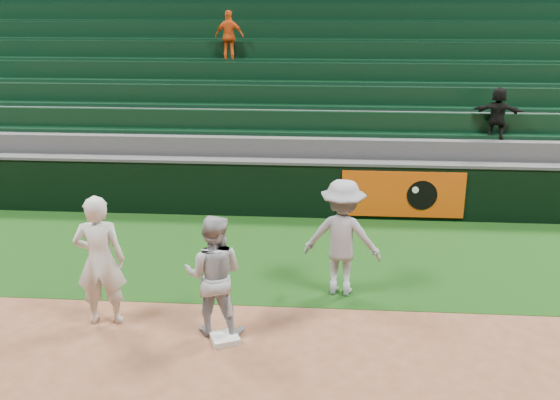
% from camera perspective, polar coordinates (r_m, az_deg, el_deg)
% --- Properties ---
extents(ground, '(70.00, 70.00, 0.00)m').
position_cam_1_polar(ground, '(9.16, -4.77, -12.21)').
color(ground, brown).
rests_on(ground, ground).
extents(foul_grass, '(36.00, 4.20, 0.01)m').
position_cam_1_polar(foul_grass, '(11.82, -2.54, -4.86)').
color(foul_grass, '#0F330C').
rests_on(foul_grass, ground).
extents(first_base, '(0.49, 0.49, 0.08)m').
position_cam_1_polar(first_base, '(9.01, -5.07, -12.47)').
color(first_base, silver).
rests_on(first_base, ground).
extents(first_baseman, '(0.78, 0.57, 1.97)m').
position_cam_1_polar(first_baseman, '(9.39, -16.14, -5.35)').
color(first_baseman, silver).
rests_on(first_baseman, ground).
extents(baserunner, '(0.90, 0.72, 1.77)m').
position_cam_1_polar(baserunner, '(8.87, -6.07, -6.84)').
color(baserunner, '#9EA2A9').
rests_on(baserunner, ground).
extents(base_coach, '(1.33, 0.91, 1.91)m').
position_cam_1_polar(base_coach, '(9.98, 5.71, -3.45)').
color(base_coach, '#9597A2').
rests_on(base_coach, foul_grass).
extents(field_wall, '(36.00, 0.45, 1.25)m').
position_cam_1_polar(field_wall, '(13.65, -1.39, 1.17)').
color(field_wall, black).
rests_on(field_wall, ground).
extents(stadium_seating, '(36.00, 5.95, 4.94)m').
position_cam_1_polar(stadium_seating, '(17.07, -0.27, 8.30)').
color(stadium_seating, '#3D3D3F').
rests_on(stadium_seating, ground).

